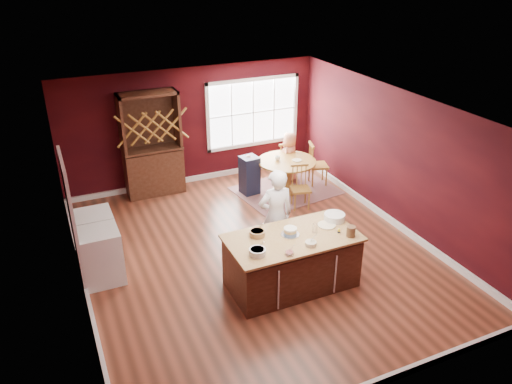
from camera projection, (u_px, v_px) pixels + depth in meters
room_shell at (255, 186)px, 8.54m from camera, size 7.00×7.00×7.00m
window at (253, 112)px, 11.87m from camera, size 2.36×0.10×1.66m
doorway at (73, 222)px, 8.09m from camera, size 0.08×1.26×2.13m
kitchen_island at (292, 262)px, 8.08m from camera, size 2.10×1.10×0.92m
dining_table at (287, 169)px, 11.24m from camera, size 1.32×1.32×0.75m
baker at (276, 216)px, 8.57m from camera, size 0.66×0.46×1.74m
layer_cake at (290, 231)px, 7.90m from camera, size 0.30×0.30×0.12m
bowl_blue at (257, 252)px, 7.38m from camera, size 0.26×0.26×0.10m
bowl_yellow at (257, 233)px, 7.87m from camera, size 0.25×0.25×0.09m
bowl_pink at (289, 253)px, 7.39m from camera, size 0.14×0.14×0.05m
bowl_olive at (311, 244)px, 7.62m from camera, size 0.18×0.18×0.07m
drinking_glass at (315, 228)px, 7.95m from camera, size 0.08×0.08×0.16m
dinner_plate at (327, 225)px, 8.18m from camera, size 0.30×0.30×0.02m
white_tub at (334, 217)px, 8.32m from camera, size 0.35×0.35×0.12m
stoneware_crock at (351, 231)px, 7.85m from camera, size 0.14×0.14×0.17m
toy_figurine at (339, 231)px, 7.96m from camera, size 0.05×0.05×0.08m
rug at (286, 190)px, 11.47m from camera, size 2.38×1.95×0.01m
chair_east at (318, 163)px, 11.59m from camera, size 0.51×0.53×1.03m
chair_south at (301, 187)px, 10.53m from camera, size 0.48×0.47×0.95m
chair_north at (283, 159)px, 11.96m from camera, size 0.40×0.38×0.94m
seated_woman at (289, 157)px, 11.76m from camera, size 0.69×0.66×1.19m
high_chair at (249, 174)px, 11.17m from camera, size 0.41×0.41×0.92m
toddler at (250, 158)px, 11.13m from camera, size 0.18×0.14×0.26m
table_plate at (297, 160)px, 11.14m from camera, size 0.21×0.21×0.02m
table_cup at (278, 158)px, 11.13m from camera, size 0.13×0.13×0.10m
hutch at (152, 145)px, 10.89m from camera, size 1.27×0.53×2.32m
washer at (101, 256)px, 8.19m from camera, size 0.65×0.62×0.94m
dryer at (96, 237)px, 8.71m from camera, size 0.65×0.63×0.94m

